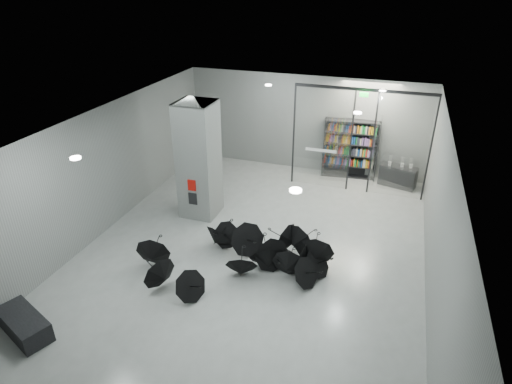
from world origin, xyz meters
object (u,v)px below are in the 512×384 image
(shop_counter, at_px, (398,176))
(bench, at_px, (24,324))
(column, at_px, (199,160))
(bookshelf, at_px, (350,149))
(umbrella_cluster, at_px, (258,259))

(shop_counter, bearing_deg, bench, -111.30)
(column, bearing_deg, bookshelf, 46.67)
(shop_counter, height_order, umbrella_cluster, umbrella_cluster)
(bench, bearing_deg, umbrella_cluster, 65.05)
(bookshelf, height_order, umbrella_cluster, bookshelf)
(bookshelf, xyz_separation_m, umbrella_cluster, (-1.57, -7.22, -0.90))
(umbrella_cluster, bearing_deg, shop_counter, 62.71)
(shop_counter, bearing_deg, bookshelf, -174.51)
(bookshelf, relative_size, umbrella_cluster, 0.43)
(umbrella_cluster, bearing_deg, column, 139.72)
(column, distance_m, bench, 7.00)
(column, height_order, shop_counter, column)
(column, height_order, umbrella_cluster, column)
(bench, xyz_separation_m, umbrella_cluster, (4.41, 4.15, 0.06))
(shop_counter, xyz_separation_m, umbrella_cluster, (-3.56, -6.90, -0.11))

